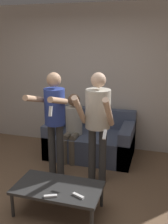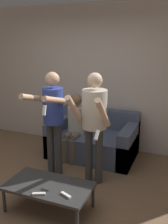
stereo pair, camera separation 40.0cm
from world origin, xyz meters
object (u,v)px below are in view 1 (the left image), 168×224
(person_seated, at_px, (73,124))
(person_standing_left, at_px, (54,114))
(coffee_table, at_px, (58,189))
(remote_far, at_px, (78,196))
(person_standing_right, at_px, (98,116))
(couch, at_px, (91,140))
(remote_near, at_px, (51,196))

(person_seated, bearing_deg, person_standing_left, -95.14)
(coffee_table, bearing_deg, remote_far, -23.42)
(remote_far, bearing_deg, coffee_table, 156.58)
(person_standing_right, bearing_deg, person_seated, 132.42)
(couch, relative_size, coffee_table, 1.42)
(coffee_table, distance_m, remote_near, 0.23)
(person_standing_right, bearing_deg, person_standing_left, -179.52)
(couch, distance_m, person_standing_right, 1.21)
(coffee_table, bearing_deg, couch, 91.47)
(couch, bearing_deg, coffee_table, -88.53)
(coffee_table, bearing_deg, person_seated, 101.93)
(remote_near, bearing_deg, person_seated, 100.45)
(person_standing_left, distance_m, remote_near, 1.29)
(couch, xyz_separation_m, remote_near, (0.05, -1.94, 0.08))
(person_seated, bearing_deg, remote_near, -79.55)
(couch, xyz_separation_m, coffee_table, (0.04, -1.71, 0.04))
(person_standing_right, distance_m, person_seated, 0.97)
(couch, height_order, person_standing_right, person_standing_right)
(person_standing_right, bearing_deg, remote_far, -88.98)
(couch, relative_size, person_seated, 1.31)
(person_standing_left, bearing_deg, couch, 69.76)
(couch, height_order, person_standing_left, person_standing_left)
(couch, xyz_separation_m, remote_far, (0.35, -1.84, 0.08))
(couch, xyz_separation_m, person_seated, (-0.27, -0.23, 0.36))
(couch, distance_m, person_seated, 0.51)
(person_standing_right, xyz_separation_m, remote_far, (0.02, -0.96, -0.67))
(person_seated, height_order, remote_near, person_seated)
(person_standing_left, bearing_deg, coffee_table, -65.61)
(couch, relative_size, person_standing_left, 0.94)
(person_seated, relative_size, coffee_table, 1.09)
(person_standing_left, xyz_separation_m, remote_far, (0.68, -0.95, -0.65))
(person_seated, distance_m, remote_near, 1.76)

